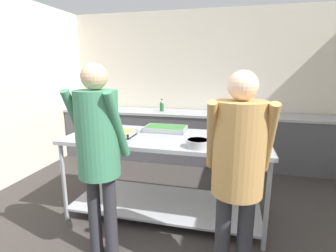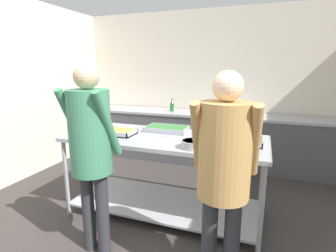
{
  "view_description": "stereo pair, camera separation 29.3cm",
  "coord_description": "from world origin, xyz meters",
  "px_view_note": "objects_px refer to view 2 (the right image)",
  "views": [
    {
      "loc": [
        0.56,
        -0.97,
        1.65
      ],
      "look_at": [
        -0.14,
        1.8,
        1.01
      ],
      "focal_mm": 28.0,
      "sensor_mm": 36.0,
      "label": 1
    },
    {
      "loc": [
        0.84,
        -0.89,
        1.65
      ],
      "look_at": [
        -0.14,
        1.8,
        1.01
      ],
      "focal_mm": 28.0,
      "sensor_mm": 36.0,
      "label": 2
    }
  ],
  "objects_px": {
    "plate_stack": "(101,126)",
    "sauce_pan": "(193,144)",
    "serving_tray_greens": "(242,141)",
    "guest_serving_left": "(91,141)",
    "guest_serving_right": "(224,162)",
    "serving_tray_roast": "(117,132)",
    "water_bottle": "(172,106)",
    "serving_tray_vegetables": "(167,129)"
  },
  "relations": [
    {
      "from": "plate_stack",
      "to": "sauce_pan",
      "type": "distance_m",
      "value": 1.36
    },
    {
      "from": "serving_tray_greens",
      "to": "guest_serving_left",
      "type": "height_order",
      "value": "guest_serving_left"
    },
    {
      "from": "guest_serving_right",
      "to": "plate_stack",
      "type": "bearing_deg",
      "value": 150.14
    },
    {
      "from": "serving_tray_roast",
      "to": "water_bottle",
      "type": "xyz_separation_m",
      "value": [
        0.01,
        1.89,
        0.05
      ]
    },
    {
      "from": "serving_tray_vegetables",
      "to": "guest_serving_right",
      "type": "height_order",
      "value": "guest_serving_right"
    },
    {
      "from": "serving_tray_roast",
      "to": "serving_tray_greens",
      "type": "bearing_deg",
      "value": 4.26
    },
    {
      "from": "serving_tray_vegetables",
      "to": "plate_stack",
      "type": "bearing_deg",
      "value": -171.22
    },
    {
      "from": "serving_tray_roast",
      "to": "serving_tray_vegetables",
      "type": "relative_size",
      "value": 0.82
    },
    {
      "from": "serving_tray_roast",
      "to": "serving_tray_vegetables",
      "type": "xyz_separation_m",
      "value": [
        0.48,
        0.34,
        0.0
      ]
    },
    {
      "from": "serving_tray_roast",
      "to": "sauce_pan",
      "type": "height_order",
      "value": "sauce_pan"
    },
    {
      "from": "serving_tray_roast",
      "to": "serving_tray_greens",
      "type": "height_order",
      "value": "same"
    },
    {
      "from": "plate_stack",
      "to": "sauce_pan",
      "type": "relative_size",
      "value": 0.61
    },
    {
      "from": "sauce_pan",
      "to": "serving_tray_roast",
      "type": "bearing_deg",
      "value": 167.05
    },
    {
      "from": "plate_stack",
      "to": "serving_tray_greens",
      "type": "distance_m",
      "value": 1.72
    },
    {
      "from": "guest_serving_left",
      "to": "sauce_pan",
      "type": "bearing_deg",
      "value": 34.89
    },
    {
      "from": "serving_tray_greens",
      "to": "guest_serving_left",
      "type": "xyz_separation_m",
      "value": [
        -1.17,
        -0.84,
        0.11
      ]
    },
    {
      "from": "serving_tray_vegetables",
      "to": "water_bottle",
      "type": "height_order",
      "value": "water_bottle"
    },
    {
      "from": "plate_stack",
      "to": "serving_tray_roast",
      "type": "height_order",
      "value": "serving_tray_roast"
    },
    {
      "from": "water_bottle",
      "to": "guest_serving_left",
      "type": "bearing_deg",
      "value": -86.03
    },
    {
      "from": "guest_serving_left",
      "to": "serving_tray_roast",
      "type": "bearing_deg",
      "value": 104.63
    },
    {
      "from": "guest_serving_left",
      "to": "water_bottle",
      "type": "height_order",
      "value": "guest_serving_left"
    },
    {
      "from": "serving_tray_vegetables",
      "to": "guest_serving_left",
      "type": "xyz_separation_m",
      "value": [
        -0.29,
        -1.08,
        0.11
      ]
    },
    {
      "from": "serving_tray_vegetables",
      "to": "serving_tray_greens",
      "type": "bearing_deg",
      "value": -15.12
    },
    {
      "from": "serving_tray_greens",
      "to": "serving_tray_vegetables",
      "type": "bearing_deg",
      "value": 164.88
    },
    {
      "from": "plate_stack",
      "to": "water_bottle",
      "type": "distance_m",
      "value": 1.72
    },
    {
      "from": "sauce_pan",
      "to": "serving_tray_vegetables",
      "type": "bearing_deg",
      "value": 129.83
    },
    {
      "from": "water_bottle",
      "to": "plate_stack",
      "type": "bearing_deg",
      "value": -102.08
    },
    {
      "from": "serving_tray_greens",
      "to": "guest_serving_right",
      "type": "xyz_separation_m",
      "value": [
        -0.06,
        -0.84,
        0.07
      ]
    },
    {
      "from": "serving_tray_roast",
      "to": "plate_stack",
      "type": "bearing_deg",
      "value": 148.65
    },
    {
      "from": "serving_tray_greens",
      "to": "sauce_pan",
      "type": "bearing_deg",
      "value": -142.56
    },
    {
      "from": "water_bottle",
      "to": "guest_serving_right",
      "type": "bearing_deg",
      "value": -63.76
    },
    {
      "from": "serving_tray_roast",
      "to": "water_bottle",
      "type": "distance_m",
      "value": 1.89
    },
    {
      "from": "serving_tray_roast",
      "to": "guest_serving_right",
      "type": "distance_m",
      "value": 1.5
    },
    {
      "from": "guest_serving_left",
      "to": "water_bottle",
      "type": "distance_m",
      "value": 2.64
    },
    {
      "from": "serving_tray_greens",
      "to": "water_bottle",
      "type": "xyz_separation_m",
      "value": [
        -1.35,
        1.79,
        0.05
      ]
    },
    {
      "from": "sauce_pan",
      "to": "plate_stack",
      "type": "bearing_deg",
      "value": 161.65
    },
    {
      "from": "guest_serving_left",
      "to": "guest_serving_right",
      "type": "height_order",
      "value": "guest_serving_left"
    },
    {
      "from": "serving_tray_roast",
      "to": "serving_tray_greens",
      "type": "xyz_separation_m",
      "value": [
        1.36,
        0.1,
        0.0
      ]
    },
    {
      "from": "sauce_pan",
      "to": "serving_tray_greens",
      "type": "height_order",
      "value": "sauce_pan"
    },
    {
      "from": "serving_tray_vegetables",
      "to": "sauce_pan",
      "type": "relative_size",
      "value": 1.34
    },
    {
      "from": "serving_tray_vegetables",
      "to": "serving_tray_greens",
      "type": "relative_size",
      "value": 1.22
    },
    {
      "from": "serving_tray_vegetables",
      "to": "serving_tray_greens",
      "type": "distance_m",
      "value": 0.91
    }
  ]
}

